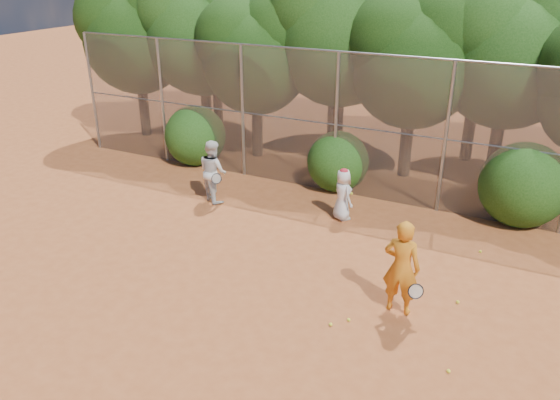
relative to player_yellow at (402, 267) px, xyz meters
The scene contains 23 objects.
ground 2.68m from the player_yellow, 155.95° to the right, with size 80.00×80.00×0.00m, color #9A4B22.
fence_back 5.64m from the player_yellow, 115.73° to the left, with size 20.05×0.09×4.03m.
tree_0 13.99m from the player_yellow, 149.09° to the left, with size 4.38×3.81×6.00m.
tree_1 12.32m from the player_yellow, 140.80° to the left, with size 4.64×4.03×6.35m.
tree_2 9.93m from the player_yellow, 134.64° to the left, with size 3.99×3.47×5.47m.
tree_3 9.53m from the player_yellow, 118.34° to the left, with size 4.89×4.26×6.70m.
tree_4 7.93m from the player_yellow, 103.47° to the left, with size 4.19×3.64×5.73m.
tree_5 8.63m from the player_yellow, 84.48° to the left, with size 4.51×3.92×6.17m.
tree_9 14.57m from the player_yellow, 136.13° to the left, with size 4.83×4.20×6.62m.
tree_10 11.88m from the player_yellow, 117.48° to the left, with size 5.15×4.48×7.06m.
tree_11 10.14m from the player_yellow, 91.33° to the left, with size 4.64×4.03×6.35m.
bush_0 9.82m from the player_yellow, 147.47° to the left, with size 2.00×2.00×2.00m, color #1A4110.
bush_1 6.22m from the player_yellow, 121.86° to the left, with size 1.80×1.80×1.80m, color #1A4110.
bush_2 5.56m from the player_yellow, 71.98° to the left, with size 2.20×2.20×2.20m, color #1A4110.
player_yellow is the anchor object (origin of this frame).
player_teen 4.13m from the player_yellow, 125.69° to the left, with size 0.79×0.76×1.39m.
player_white 6.71m from the player_yellow, 154.49° to the left, with size 1.06×0.99×1.74m.
ball_0 1.57m from the player_yellow, 36.44° to the left, with size 0.07×0.07×0.07m, color yellow.
ball_1 2.12m from the player_yellow, 103.59° to the left, with size 0.07×0.07×0.07m, color yellow.
ball_2 1.70m from the player_yellow, 132.98° to the right, with size 0.07×0.07×0.07m, color yellow.
ball_3 2.05m from the player_yellow, 47.60° to the right, with size 0.07×0.07×0.07m, color yellow.
ball_4 1.40m from the player_yellow, 133.37° to the right, with size 0.07×0.07×0.07m, color yellow.
ball_5 3.39m from the player_yellow, 69.88° to the left, with size 0.07×0.07×0.07m, color yellow.
Camera 1 is at (4.17, -7.88, 6.27)m, focal length 35.00 mm.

